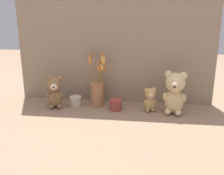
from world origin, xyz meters
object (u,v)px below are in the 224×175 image
object	(u,v)px
teddy_bear_medium	(55,91)
decorative_tin_tall	(116,105)
teddy_bear_large	(175,92)
teddy_bear_small	(150,99)
flower_vase	(98,89)
decorative_tin_short	(76,101)

from	to	relation	value
teddy_bear_medium	decorative_tin_tall	bearing A→B (deg)	0.94
teddy_bear_large	teddy_bear_medium	bearing A→B (deg)	179.79
decorative_tin_tall	teddy_bear_medium	bearing A→B (deg)	-179.06
teddy_bear_small	teddy_bear_large	bearing A→B (deg)	-7.74
teddy_bear_large	teddy_bear_small	size ratio (longest dim) A/B	1.74
flower_vase	decorative_tin_tall	xyz separation A→B (m)	(0.13, -0.07, -0.08)
teddy_bear_large	decorative_tin_tall	xyz separation A→B (m)	(-0.37, 0.01, -0.11)
teddy_bear_medium	flower_vase	world-z (taller)	flower_vase
decorative_tin_tall	decorative_tin_short	world-z (taller)	decorative_tin_tall
teddy_bear_medium	decorative_tin_short	xyz separation A→B (m)	(0.13, 0.04, -0.08)
teddy_bear_medium	flower_vase	distance (m)	0.28
decorative_tin_tall	teddy_bear_large	bearing A→B (deg)	-1.47
teddy_bear_large	flower_vase	xyz separation A→B (m)	(-0.50, 0.08, -0.03)
teddy_bear_large	decorative_tin_tall	size ratio (longest dim) A/B	3.27
teddy_bear_large	flower_vase	world-z (taller)	flower_vase
flower_vase	teddy_bear_medium	bearing A→B (deg)	-164.64
teddy_bear_small	flower_vase	xyz separation A→B (m)	(-0.35, 0.06, 0.03)
teddy_bear_medium	teddy_bear_small	size ratio (longest dim) A/B	1.40
decorative_tin_short	teddy_bear_medium	bearing A→B (deg)	-161.23
flower_vase	teddy_bear_large	bearing A→B (deg)	-8.85
flower_vase	decorative_tin_tall	size ratio (longest dim) A/B	4.28
teddy_bear_large	flower_vase	size ratio (longest dim) A/B	0.76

